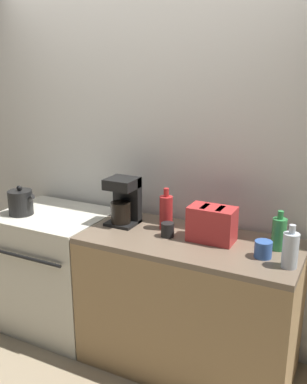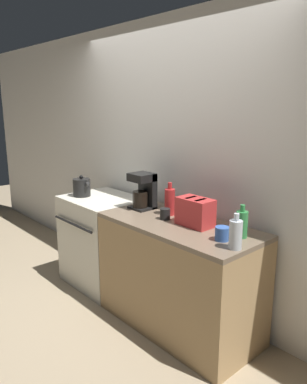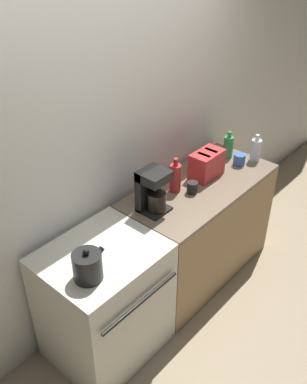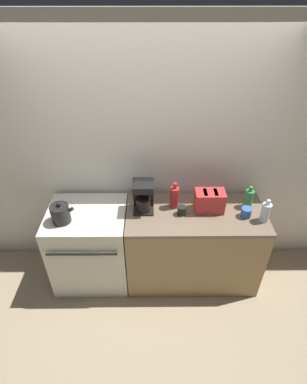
# 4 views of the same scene
# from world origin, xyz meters

# --- Properties ---
(ground_plane) EXTENTS (12.00, 12.00, 0.00)m
(ground_plane) POSITION_xyz_m (0.00, 0.00, 0.00)
(ground_plane) COLOR tan
(wall_back) EXTENTS (8.00, 0.05, 2.60)m
(wall_back) POSITION_xyz_m (0.00, 0.70, 1.30)
(wall_back) COLOR silver
(wall_back) RESTS_ON ground_plane
(stove) EXTENTS (0.78, 0.68, 0.91)m
(stove) POSITION_xyz_m (-0.59, 0.32, 0.47)
(stove) COLOR silver
(stove) RESTS_ON ground_plane
(counter_block) EXTENTS (1.37, 0.64, 0.91)m
(counter_block) POSITION_xyz_m (0.49, 0.32, 0.46)
(counter_block) COLOR tan
(counter_block) RESTS_ON ground_plane
(kettle) EXTENTS (0.22, 0.18, 0.22)m
(kettle) POSITION_xyz_m (-0.79, 0.21, 1.00)
(kettle) COLOR black
(kettle) RESTS_ON stove
(toaster) EXTENTS (0.28, 0.17, 0.22)m
(toaster) POSITION_xyz_m (0.61, 0.37, 1.02)
(toaster) COLOR red
(toaster) RESTS_ON counter_block
(coffee_maker) EXTENTS (0.20, 0.19, 0.32)m
(coffee_maker) POSITION_xyz_m (-0.03, 0.39, 1.08)
(coffee_maker) COLOR black
(coffee_maker) RESTS_ON counter_block
(bottle_green) EXTENTS (0.08, 0.08, 0.24)m
(bottle_green) POSITION_xyz_m (1.01, 0.42, 1.01)
(bottle_green) COLOR #338C47
(bottle_green) RESTS_ON counter_block
(bottle_clear) EXTENTS (0.09, 0.09, 0.24)m
(bottle_clear) POSITION_xyz_m (1.11, 0.20, 1.01)
(bottle_clear) COLOR silver
(bottle_clear) RESTS_ON counter_block
(bottle_red) EXTENTS (0.09, 0.09, 0.28)m
(bottle_red) POSITION_xyz_m (0.28, 0.42, 1.03)
(bottle_red) COLOR #B72828
(bottle_red) RESTS_ON counter_block
(cup_black) EXTENTS (0.08, 0.08, 0.09)m
(cup_black) POSITION_xyz_m (0.34, 0.30, 0.96)
(cup_black) COLOR black
(cup_black) RESTS_ON counter_block
(cup_blue) EXTENTS (0.10, 0.10, 0.10)m
(cup_blue) POSITION_xyz_m (0.95, 0.27, 0.96)
(cup_blue) COLOR #3860B2
(cup_blue) RESTS_ON counter_block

